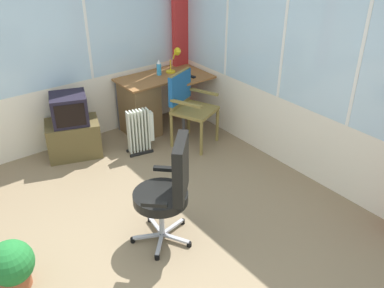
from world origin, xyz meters
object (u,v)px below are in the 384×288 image
object	(u,v)px
tv_on_stand	(72,129)
tv_remote	(191,76)
office_chair	(169,187)
potted_plant	(11,265)
desk	(142,105)
spray_bottle	(159,68)
space_heater	(141,131)
desk_lamp	(177,56)
wooden_armchair	(186,99)

from	to	relation	value
tv_on_stand	tv_remote	bearing A→B (deg)	-9.74
office_chair	potted_plant	world-z (taller)	office_chair
desk	spray_bottle	xyz separation A→B (m)	(0.32, 0.04, 0.46)
spray_bottle	space_heater	xyz separation A→B (m)	(-0.63, -0.50, -0.56)
desk_lamp	potted_plant	distance (m)	3.42
desk	tv_on_stand	size ratio (longest dim) A/B	1.46
tv_remote	office_chair	world-z (taller)	office_chair
tv_remote	spray_bottle	bearing A→B (deg)	123.08
desk	wooden_armchair	size ratio (longest dim) A/B	1.23
desk	office_chair	xyz separation A→B (m)	(-0.94, -2.03, 0.20)
desk_lamp	spray_bottle	xyz separation A→B (m)	(-0.26, 0.06, -0.12)
wooden_armchair	desk_lamp	bearing A→B (deg)	64.82
desk_lamp	tv_remote	bearing A→B (deg)	-82.90
desk_lamp	wooden_armchair	bearing A→B (deg)	-115.18
spray_bottle	tv_on_stand	xyz separation A→B (m)	(-1.33, -0.05, -0.50)
tv_on_stand	office_chair	bearing A→B (deg)	-87.98
office_chair	space_heater	size ratio (longest dim) A/B	1.81
wooden_armchair	office_chair	size ratio (longest dim) A/B	0.90
desk	potted_plant	xyz separation A→B (m)	(-2.29, -1.72, -0.17)
tv_remote	spray_bottle	size ratio (longest dim) A/B	0.69
space_heater	wooden_armchair	bearing A→B (deg)	-11.31
spray_bottle	potted_plant	size ratio (longest dim) A/B	0.49
potted_plant	desk	bearing A→B (deg)	36.98
tv_remote	tv_on_stand	bearing A→B (deg)	161.02
desk_lamp	tv_remote	size ratio (longest dim) A/B	2.33
office_chair	tv_on_stand	distance (m)	2.04
tv_remote	potted_plant	distance (m)	3.28
spray_bottle	office_chair	xyz separation A→B (m)	(-1.26, -2.07, -0.26)
potted_plant	desk_lamp	bearing A→B (deg)	30.72
tv_remote	space_heater	bearing A→B (deg)	-178.37
desk	office_chair	size ratio (longest dim) A/B	1.11
wooden_armchair	potted_plant	bearing A→B (deg)	-156.43
desk_lamp	tv_remote	world-z (taller)	desk_lamp
spray_bottle	wooden_armchair	world-z (taller)	spray_bottle
tv_on_stand	potted_plant	xyz separation A→B (m)	(-1.27, -1.72, -0.13)
desk	wooden_armchair	xyz separation A→B (m)	(0.31, -0.59, 0.21)
tv_on_stand	space_heater	size ratio (longest dim) A/B	1.38
desk	space_heater	xyz separation A→B (m)	(-0.31, -0.46, -0.11)
desk	tv_remote	size ratio (longest dim) A/B	7.91
spray_bottle	office_chair	bearing A→B (deg)	-121.32
space_heater	desk	bearing A→B (deg)	56.08
tv_on_stand	spray_bottle	bearing A→B (deg)	1.95
spray_bottle	wooden_armchair	xyz separation A→B (m)	(-0.01, -0.63, -0.24)
space_heater	potted_plant	size ratio (longest dim) A/B	1.33
desk	office_chair	bearing A→B (deg)	-114.87
potted_plant	spray_bottle	bearing A→B (deg)	34.07
space_heater	office_chair	bearing A→B (deg)	-111.90
desk_lamp	office_chair	distance (m)	2.55
wooden_armchair	tv_remote	bearing A→B (deg)	45.13
desk_lamp	space_heater	xyz separation A→B (m)	(-0.89, -0.44, -0.68)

